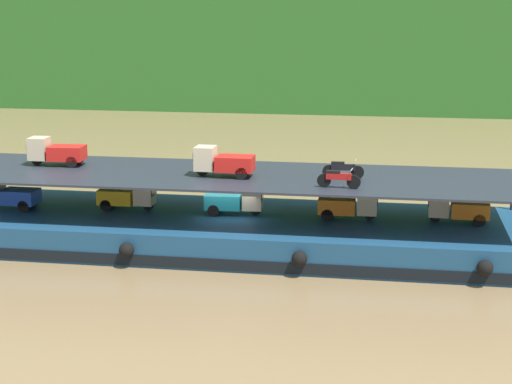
{
  "coord_description": "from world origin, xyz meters",
  "views": [
    {
      "loc": [
        7.46,
        -37.18,
        11.31
      ],
      "look_at": [
        1.24,
        0.0,
        2.7
      ],
      "focal_mm": 58.07,
      "sensor_mm": 36.0,
      "label": 1
    }
  ],
  "objects": [
    {
      "name": "motorcycle_upper_centre",
      "position": [
        5.26,
        -0.0,
        3.93
      ],
      "size": [
        1.9,
        0.55,
        0.87
      ],
      "color": "black",
      "rests_on": "cargo_rack"
    },
    {
      "name": "mini_truck_lower_aft",
      "position": [
        -5.16,
        0.45,
        2.19
      ],
      "size": [
        2.76,
        1.23,
        1.38
      ],
      "color": "gold",
      "rests_on": "cargo_barge"
    },
    {
      "name": "mini_truck_lower_fore",
      "position": [
        5.57,
        0.35,
        2.19
      ],
      "size": [
        2.75,
        1.22,
        1.38
      ],
      "color": "orange",
      "rests_on": "cargo_barge"
    },
    {
      "name": "cargo_rack",
      "position": [
        0.0,
        0.0,
        3.44
      ],
      "size": [
        26.76,
        7.03,
        2.0
      ],
      "color": "#232833",
      "rests_on": "cargo_barge"
    },
    {
      "name": "mini_truck_upper_stern",
      "position": [
        -8.9,
        0.78,
        4.19
      ],
      "size": [
        2.79,
        1.3,
        1.38
      ],
      "color": "red",
      "rests_on": "cargo_rack"
    },
    {
      "name": "motorcycle_upper_port",
      "position": [
        5.21,
        -2.11,
        3.93
      ],
      "size": [
        1.9,
        0.55,
        0.87
      ],
      "color": "black",
      "rests_on": "cargo_rack"
    },
    {
      "name": "mini_truck_upper_mid",
      "position": [
        -0.21,
        -0.52,
        4.19
      ],
      "size": [
        2.76,
        1.23,
        1.38
      ],
      "color": "red",
      "rests_on": "cargo_rack"
    },
    {
      "name": "cargo_barge",
      "position": [
        0.0,
        -0.02,
        0.75
      ],
      "size": [
        28.36,
        8.36,
        1.5
      ],
      "color": "navy",
      "rests_on": "ground"
    },
    {
      "name": "mini_truck_lower_stern",
      "position": [
        -10.91,
        -0.39,
        2.19
      ],
      "size": [
        2.75,
        1.23,
        1.38
      ],
      "color": "#1E47B7",
      "rests_on": "cargo_barge"
    },
    {
      "name": "mini_truck_lower_mid",
      "position": [
        0.18,
        0.34,
        2.19
      ],
      "size": [
        2.79,
        1.29,
        1.38
      ],
      "color": "teal",
      "rests_on": "cargo_barge"
    },
    {
      "name": "ground_plane",
      "position": [
        0.0,
        0.0,
        0.0
      ],
      "size": [
        400.0,
        400.0,
        0.0
      ],
      "primitive_type": "plane",
      "color": "olive"
    },
    {
      "name": "mini_truck_lower_bow",
      "position": [
        10.5,
        0.54,
        2.19
      ],
      "size": [
        2.77,
        1.25,
        1.38
      ],
      "color": "orange",
      "rests_on": "cargo_barge"
    }
  ]
}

